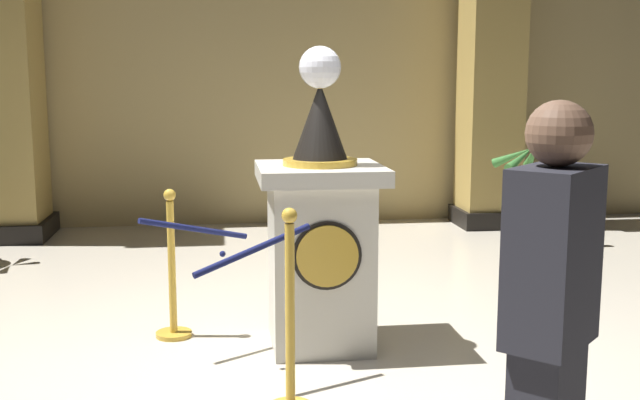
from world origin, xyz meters
name	(u,v)px	position (x,y,z in m)	size (l,w,h in m)	color
ground_plane	(294,367)	(0.00, 0.00, 0.00)	(11.17, 11.17, 0.00)	beige
back_wall	(253,55)	(0.00, 4.75, 1.98)	(11.17, 0.16, 3.96)	tan
pedestal_clock	(320,233)	(0.20, 0.37, 0.74)	(0.78, 0.78, 1.90)	beige
stanchion_near	(172,286)	(-0.74, 0.66, 0.35)	(0.24, 0.24, 1.00)	gold
stanchion_far	(290,341)	(-0.08, -0.61, 0.38)	(0.24, 0.24, 1.07)	gold
velvet_rope	(222,239)	(-0.41, 0.03, 0.79)	(0.99, 1.00, 0.22)	#141947
column_right	(492,62)	(2.69, 4.18, 1.89)	(0.74, 0.74, 3.80)	black
potted_palm_right	(533,212)	(2.72, 2.92, 0.38)	(0.86, 0.87, 1.11)	#2D2823
bystander_guest	(549,328)	(0.68, -1.96, 0.87)	(0.41, 0.41, 1.64)	#26262D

